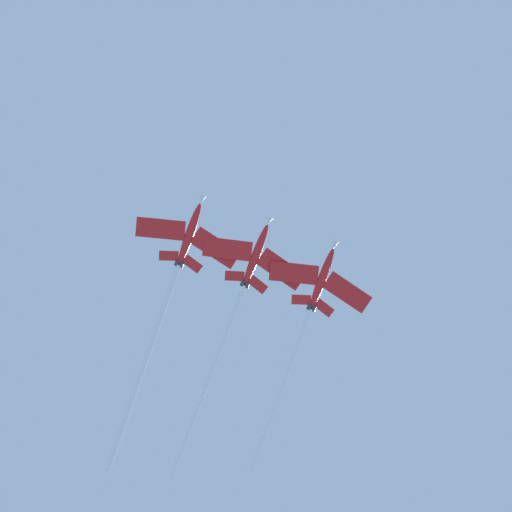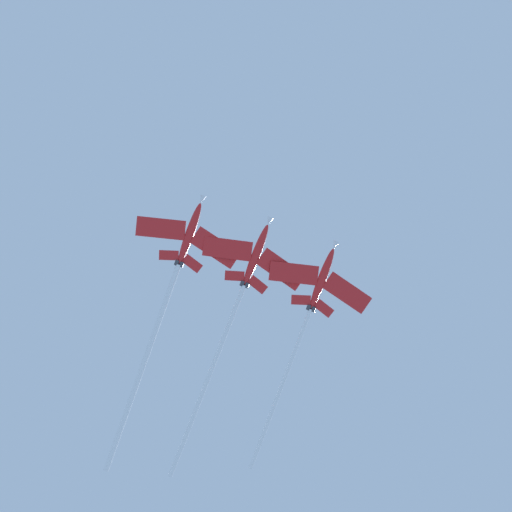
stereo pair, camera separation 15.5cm
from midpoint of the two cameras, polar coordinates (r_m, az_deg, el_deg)
name	(u,v)px [view 1 (the left image)]	position (r m, az deg, el deg)	size (l,w,h in m)	color
jet_inner_left	(309,313)	(134.72, 4.25, -4.52)	(45.21, 20.08, 7.76)	red
jet_centre	(236,306)	(133.93, -1.52, -3.95)	(51.31, 20.11, 9.28)	red
jet_inner_right	(167,299)	(134.54, -7.01, -3.42)	(54.01, 20.05, 9.09)	red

